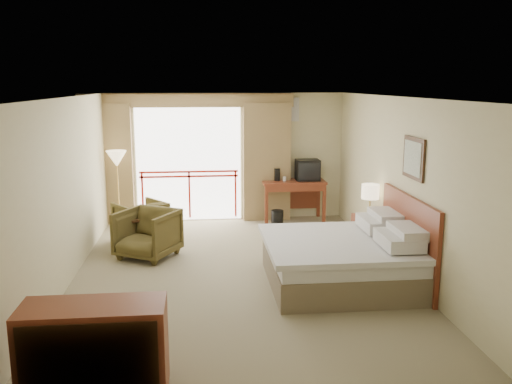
{
  "coord_description": "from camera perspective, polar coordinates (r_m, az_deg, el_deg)",
  "views": [
    {
      "loc": [
        -0.55,
        -7.98,
        2.91
      ],
      "look_at": [
        0.32,
        0.4,
        1.2
      ],
      "focal_mm": 38.0,
      "sensor_mm": 36.0,
      "label": 1
    }
  ],
  "objects": [
    {
      "name": "framed_art",
      "position": [
        8.04,
        16.24,
        3.43
      ],
      "size": [
        0.04,
        0.72,
        0.6
      ],
      "color": "#321E10",
      "rests_on": "wall_right"
    },
    {
      "name": "desk",
      "position": [
        11.61,
        3.9,
        0.34
      ],
      "size": [
        1.33,
        0.64,
        0.87
      ],
      "rotation": [
        0.0,
        0.0,
        0.07
      ],
      "color": "maroon",
      "rests_on": "floor"
    },
    {
      "name": "wall_front",
      "position": [
        4.77,
        1.06,
        -7.58
      ],
      "size": [
        5.0,
        0.0,
        5.0
      ],
      "primitive_type": "plane",
      "rotation": [
        -1.57,
        0.0,
        0.0
      ],
      "color": "beige",
      "rests_on": "ground"
    },
    {
      "name": "headboard",
      "position": [
        8.28,
        15.71,
        -4.81
      ],
      "size": [
        0.06,
        2.1,
        1.3
      ],
      "primitive_type": "cube",
      "color": "maroon",
      "rests_on": "wall_right"
    },
    {
      "name": "side_table",
      "position": [
        9.85,
        -12.83,
        -3.63
      ],
      "size": [
        0.53,
        0.53,
        0.58
      ],
      "rotation": [
        0.0,
        0.0,
        0.35
      ],
      "color": "#321E10",
      "rests_on": "floor"
    },
    {
      "name": "curtain_right",
      "position": [
        11.54,
        1.12,
        3.18
      ],
      "size": [
        1.0,
        0.26,
        2.5
      ],
      "primitive_type": "cube",
      "color": "olive",
      "rests_on": "wall_back"
    },
    {
      "name": "balcony_railing",
      "position": [
        11.63,
        -7.05,
        0.97
      ],
      "size": [
        2.09,
        0.03,
        1.02
      ],
      "color": "#A41A0E",
      "rests_on": "wall_back"
    },
    {
      "name": "wastebasket",
      "position": [
        11.24,
        2.26,
        -2.73
      ],
      "size": [
        0.3,
        0.3,
        0.32
      ],
      "primitive_type": "cylinder",
      "rotation": [
        0.0,
        0.0,
        -0.18
      ],
      "color": "black",
      "rests_on": "floor"
    },
    {
      "name": "floor_lamp",
      "position": [
        11.15,
        -14.46,
        3.11
      ],
      "size": [
        0.4,
        0.4,
        1.58
      ],
      "rotation": [
        0.0,
        0.0,
        0.23
      ],
      "color": "tan",
      "rests_on": "floor"
    },
    {
      "name": "nightstand",
      "position": [
        9.51,
        11.85,
        -4.49
      ],
      "size": [
        0.52,
        0.6,
        0.67
      ],
      "primitive_type": "cube",
      "rotation": [
        0.0,
        0.0,
        0.09
      ],
      "color": "maroon",
      "rests_on": "floor"
    },
    {
      "name": "phone",
      "position": [
        9.26,
        11.93,
        -2.54
      ],
      "size": [
        0.16,
        0.13,
        0.07
      ],
      "primitive_type": "cube",
      "rotation": [
        0.0,
        0.0,
        0.0
      ],
      "color": "black",
      "rests_on": "nightstand"
    },
    {
      "name": "balcony_door",
      "position": [
        11.59,
        -7.09,
        2.88
      ],
      "size": [
        2.4,
        0.0,
        2.4
      ],
      "primitive_type": "plane",
      "rotation": [
        1.57,
        0.0,
        0.0
      ],
      "color": "white",
      "rests_on": "wall_back"
    },
    {
      "name": "curtain_left",
      "position": [
        11.61,
        -15.29,
        2.82
      ],
      "size": [
        1.0,
        0.26,
        2.5
      ],
      "primitive_type": "cube",
      "color": "olive",
      "rests_on": "wall_back"
    },
    {
      "name": "book",
      "position": [
        9.8,
        -12.88,
        -2.58
      ],
      "size": [
        0.21,
        0.24,
        0.02
      ],
      "primitive_type": "imported",
      "rotation": [
        0.0,
        0.0,
        0.32
      ],
      "color": "white",
      "rests_on": "side_table"
    },
    {
      "name": "cup",
      "position": [
        11.43,
        3.02,
        1.38
      ],
      "size": [
        0.07,
        0.07,
        0.1
      ],
      "primitive_type": "cylinder",
      "rotation": [
        0.0,
        0.0,
        0.05
      ],
      "color": "white",
      "rests_on": "desk"
    },
    {
      "name": "dresser",
      "position": [
        5.5,
        -16.63,
        -15.64
      ],
      "size": [
        1.34,
        0.57,
        0.89
      ],
      "rotation": [
        0.0,
        0.0,
        -0.02
      ],
      "color": "maroon",
      "rests_on": "floor"
    },
    {
      "name": "armchair_near",
      "position": [
        9.44,
        -11.26,
        -6.72
      ],
      "size": [
        1.21,
        1.22,
        0.82
      ],
      "primitive_type": "imported",
      "rotation": [
        0.0,
        0.0,
        -0.51
      ],
      "color": "#413719",
      "rests_on": "floor"
    },
    {
      "name": "wall_back",
      "position": [
        11.6,
        -3.15,
        3.7
      ],
      "size": [
        5.0,
        0.0,
        5.0
      ],
      "primitive_type": "plane",
      "rotation": [
        1.57,
        0.0,
        0.0
      ],
      "color": "beige",
      "rests_on": "ground"
    },
    {
      "name": "hvac_vent",
      "position": [
        11.61,
        3.3,
        8.67
      ],
      "size": [
        0.5,
        0.04,
        0.5
      ],
      "primitive_type": "cube",
      "color": "silver",
      "rests_on": "wall_back"
    },
    {
      "name": "ceiling",
      "position": [
        8.0,
        -1.99,
        9.95
      ],
      "size": [
        7.0,
        7.0,
        0.0
      ],
      "primitive_type": "plane",
      "rotation": [
        3.14,
        0.0,
        0.0
      ],
      "color": "white",
      "rests_on": "wall_back"
    },
    {
      "name": "valance",
      "position": [
        11.37,
        -7.27,
        9.55
      ],
      "size": [
        4.4,
        0.22,
        0.28
      ],
      "primitive_type": "cube",
      "color": "olive",
      "rests_on": "wall_back"
    },
    {
      "name": "bed",
      "position": [
        8.07,
        9.18,
        -6.99
      ],
      "size": [
        2.13,
        2.06,
        0.97
      ],
      "color": "brown",
      "rests_on": "floor"
    },
    {
      "name": "wall_right",
      "position": [
        8.68,
        14.76,
        0.73
      ],
      "size": [
        0.0,
        7.0,
        7.0
      ],
      "primitive_type": "plane",
      "rotation": [
        1.57,
        0.0,
        -1.57
      ],
      "color": "beige",
      "rests_on": "ground"
    },
    {
      "name": "coffee_maker",
      "position": [
        11.45,
        2.24,
        1.83
      ],
      "size": [
        0.15,
        0.15,
        0.27
      ],
      "primitive_type": "cylinder",
      "rotation": [
        0.0,
        0.0,
        0.24
      ],
      "color": "black",
      "rests_on": "desk"
    },
    {
      "name": "wall_left",
      "position": [
        8.36,
        -19.28,
        0.06
      ],
      "size": [
        0.0,
        7.0,
        7.0
      ],
      "primitive_type": "plane",
      "rotation": [
        1.57,
        0.0,
        1.57
      ],
      "color": "beige",
      "rests_on": "ground"
    },
    {
      "name": "floor",
      "position": [
        8.51,
        -1.86,
        -8.54
      ],
      "size": [
        7.0,
        7.0,
        0.0
      ],
      "primitive_type": "plane",
      "color": "gray",
      "rests_on": "ground"
    },
    {
      "name": "table_lamp",
      "position": [
        9.38,
        11.95,
        -0.02
      ],
      "size": [
        0.3,
        0.3,
        0.53
      ],
      "rotation": [
        0.0,
        0.0,
        -0.11
      ],
      "color": "tan",
      "rests_on": "nightstand"
    },
    {
      "name": "tv",
      "position": [
        11.53,
        5.45,
        2.31
      ],
      "size": [
        0.49,
        0.39,
        0.45
      ],
      "rotation": [
        0.0,
        0.0,
        -0.22
      ],
      "color": "black",
      "rests_on": "desk"
    },
    {
      "name": "armchair_far",
      "position": [
        10.44,
        -11.96,
        -4.99
      ],
      "size": [
        1.13,
        1.14,
        0.75
      ],
      "primitive_type": "imported",
      "rotation": [
        0.0,
        0.0,
        -2.5
      ],
      "color": "#413719",
      "rests_on": "floor"
    }
  ]
}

